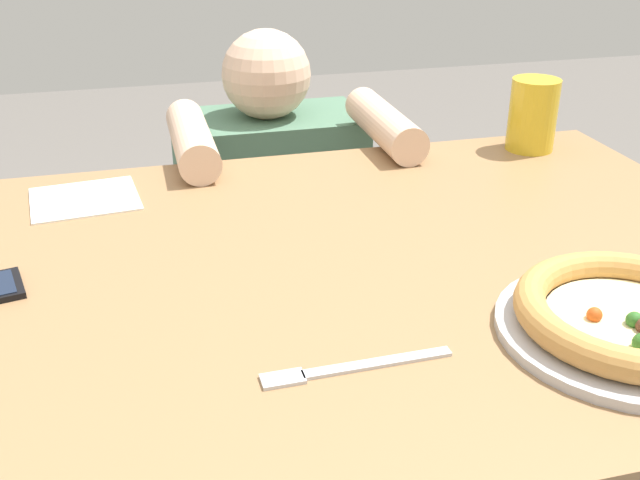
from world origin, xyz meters
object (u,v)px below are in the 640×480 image
(drink_cup_colored, at_px, (533,115))
(fork, at_px, (348,368))
(pizza_near, at_px, (629,318))
(diner_seated, at_px, (273,259))

(drink_cup_colored, relative_size, fork, 0.64)
(pizza_near, relative_size, fork, 1.39)
(pizza_near, xyz_separation_m, fork, (-0.31, 0.02, -0.02))
(fork, bearing_deg, pizza_near, -2.79)
(pizza_near, xyz_separation_m, drink_cup_colored, (0.20, 0.59, 0.04))
(drink_cup_colored, bearing_deg, pizza_near, -108.99)
(pizza_near, bearing_deg, drink_cup_colored, 71.01)
(pizza_near, distance_m, drink_cup_colored, 0.62)
(pizza_near, height_order, fork, pizza_near)
(drink_cup_colored, height_order, diner_seated, diner_seated)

